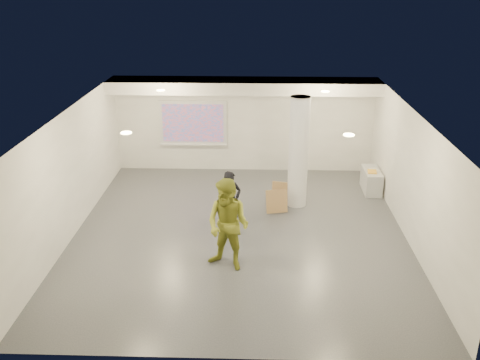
{
  "coord_description": "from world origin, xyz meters",
  "views": [
    {
      "loc": [
        0.4,
        -11.63,
        6.0
      ],
      "look_at": [
        0.0,
        0.4,
        1.25
      ],
      "focal_mm": 40.0,
      "sensor_mm": 36.0,
      "label": 1
    }
  ],
  "objects_px": {
    "woman": "(231,202)",
    "column": "(298,152)",
    "man": "(228,225)",
    "projection_screen": "(193,123)",
    "credenza": "(371,181)"
  },
  "relations": [
    {
      "from": "column",
      "to": "man",
      "type": "xyz_separation_m",
      "value": [
        -1.69,
        -3.36,
        -0.49
      ]
    },
    {
      "from": "column",
      "to": "projection_screen",
      "type": "relative_size",
      "value": 1.43
    },
    {
      "from": "projection_screen",
      "to": "column",
      "type": "bearing_deg",
      "value": -40.56
    },
    {
      "from": "column",
      "to": "woman",
      "type": "relative_size",
      "value": 1.97
    },
    {
      "from": "woman",
      "to": "credenza",
      "type": "bearing_deg",
      "value": -0.77
    },
    {
      "from": "woman",
      "to": "man",
      "type": "bearing_deg",
      "value": -123.44
    },
    {
      "from": "column",
      "to": "woman",
      "type": "height_order",
      "value": "column"
    },
    {
      "from": "woman",
      "to": "man",
      "type": "xyz_separation_m",
      "value": [
        0.03,
        -1.77,
        0.25
      ]
    },
    {
      "from": "woman",
      "to": "man",
      "type": "height_order",
      "value": "man"
    },
    {
      "from": "credenza",
      "to": "man",
      "type": "bearing_deg",
      "value": -131.15
    },
    {
      "from": "column",
      "to": "credenza",
      "type": "relative_size",
      "value": 2.73
    },
    {
      "from": "column",
      "to": "projection_screen",
      "type": "bearing_deg",
      "value": 139.44
    },
    {
      "from": "column",
      "to": "projection_screen",
      "type": "xyz_separation_m",
      "value": [
        -3.1,
        2.65,
        0.03
      ]
    },
    {
      "from": "woman",
      "to": "column",
      "type": "bearing_deg",
      "value": 8.4
    },
    {
      "from": "projection_screen",
      "to": "woman",
      "type": "bearing_deg",
      "value": -71.97
    }
  ]
}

